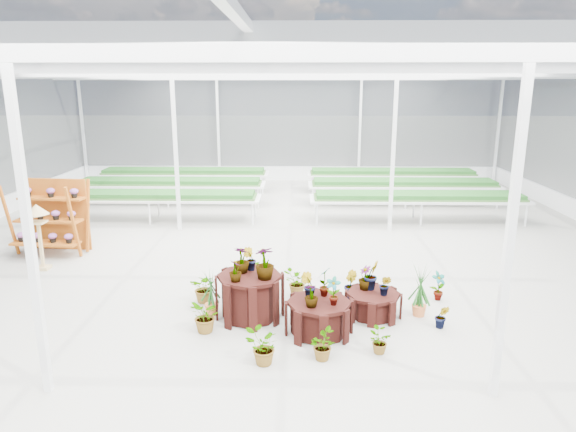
{
  "coord_description": "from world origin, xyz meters",
  "views": [
    {
      "loc": [
        0.37,
        -10.11,
        4.04
      ],
      "look_at": [
        0.17,
        0.54,
        1.3
      ],
      "focal_mm": 32.0,
      "sensor_mm": 36.0,
      "label": 1
    }
  ],
  "objects_px": {
    "shelf_rack": "(49,218)",
    "plinth_tall": "(250,296)",
    "bird_table": "(40,237)",
    "plinth_mid": "(319,317)",
    "plinth_low": "(373,304)"
  },
  "relations": [
    {
      "from": "plinth_low",
      "to": "bird_table",
      "type": "relative_size",
      "value": 0.65
    },
    {
      "from": "plinth_low",
      "to": "plinth_mid",
      "type": "bearing_deg",
      "value": -145.01
    },
    {
      "from": "bird_table",
      "to": "plinth_low",
      "type": "bearing_deg",
      "value": -32.75
    },
    {
      "from": "plinth_tall",
      "to": "plinth_mid",
      "type": "bearing_deg",
      "value": -26.57
    },
    {
      "from": "plinth_mid",
      "to": "shelf_rack",
      "type": "height_order",
      "value": "shelf_rack"
    },
    {
      "from": "plinth_tall",
      "to": "bird_table",
      "type": "relative_size",
      "value": 0.78
    },
    {
      "from": "shelf_rack",
      "to": "bird_table",
      "type": "relative_size",
      "value": 1.2
    },
    {
      "from": "plinth_mid",
      "to": "bird_table",
      "type": "distance_m",
      "value": 6.77
    },
    {
      "from": "bird_table",
      "to": "plinth_mid",
      "type": "bearing_deg",
      "value": -41.01
    },
    {
      "from": "plinth_tall",
      "to": "plinth_low",
      "type": "bearing_deg",
      "value": 2.6
    },
    {
      "from": "plinth_tall",
      "to": "plinth_low",
      "type": "distance_m",
      "value": 2.21
    },
    {
      "from": "plinth_mid",
      "to": "bird_table",
      "type": "height_order",
      "value": "bird_table"
    },
    {
      "from": "plinth_low",
      "to": "shelf_rack",
      "type": "distance_m",
      "value": 8.14
    },
    {
      "from": "shelf_rack",
      "to": "plinth_tall",
      "type": "bearing_deg",
      "value": -28.75
    },
    {
      "from": "shelf_rack",
      "to": "bird_table",
      "type": "distance_m",
      "value": 1.16
    }
  ]
}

